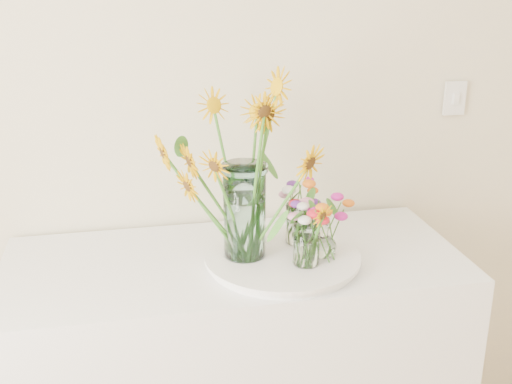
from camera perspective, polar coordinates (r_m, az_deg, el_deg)
counter at (r=2.21m, az=-1.79°, el=-16.47°), size 1.40×0.60×0.90m
tray at (r=1.93m, az=2.36°, el=-6.08°), size 0.44×0.44×0.02m
mason_jar at (r=1.87m, az=-1.03°, el=-1.74°), size 0.16×0.16×0.29m
sunflower_bouquet at (r=1.82m, az=-1.05°, el=2.21°), size 0.99×0.99×0.56m
small_vase_a at (r=1.85m, az=4.51°, el=-4.72°), size 0.09×0.09×0.13m
wildflower_posy_a at (r=1.83m, az=4.54°, el=-3.44°), size 0.17×0.17×0.22m
small_vase_b at (r=1.91m, az=6.01°, el=-4.21°), size 0.10×0.10×0.11m
wildflower_posy_b at (r=1.89m, az=6.06°, el=-2.96°), size 0.21×0.21×0.20m
small_vase_c at (r=1.99m, az=3.75°, el=-2.86°), size 0.10×0.10×0.13m
wildflower_posy_c at (r=1.97m, az=3.78°, el=-1.66°), size 0.19×0.19×0.22m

